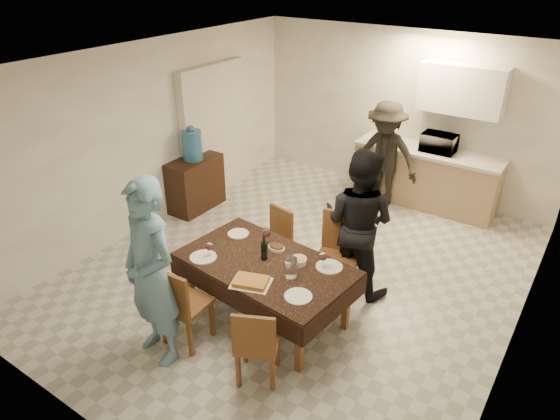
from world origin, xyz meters
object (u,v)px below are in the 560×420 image
at_px(microwave, 439,143).
at_px(person_far, 358,222).
at_px(person_near, 151,274).
at_px(person_kitchen, 384,156).
at_px(water_pitcher, 291,267).
at_px(water_jug, 192,145).
at_px(console, 196,184).
at_px(savoury_tart, 251,282).
at_px(wine_bottle, 264,248).
at_px(dining_table, 265,265).

relative_size(microwave, person_far, 0.28).
height_order(person_near, person_kitchen, person_near).
bearing_deg(microwave, water_pitcher, 86.48).
distance_m(water_jug, person_kitchen, 2.90).
distance_m(console, savoury_tart, 3.19).
xyz_separation_m(wine_bottle, water_pitcher, (0.40, -0.10, -0.04)).
distance_m(console, water_jug, 0.63).
xyz_separation_m(dining_table, person_near, (-0.55, -1.05, 0.28)).
xyz_separation_m(dining_table, person_far, (0.55, 1.05, 0.20)).
bearing_deg(microwave, console, 35.44).
bearing_deg(wine_bottle, microwave, 80.15).
distance_m(water_jug, person_near, 3.19).
bearing_deg(wine_bottle, savoury_tart, -70.77).
bearing_deg(water_pitcher, person_near, -131.99).
height_order(wine_bottle, person_near, person_near).
relative_size(water_jug, microwave, 0.89).
bearing_deg(person_far, savoury_tart, 72.48).
distance_m(dining_table, console, 2.89).
bearing_deg(water_pitcher, dining_table, 171.87).
xyz_separation_m(microwave, person_kitchen, (-0.66, -0.45, -0.21)).
bearing_deg(microwave, person_near, 76.55).
height_order(savoury_tart, microwave, microwave).
relative_size(water_jug, person_near, 0.23).
xyz_separation_m(wine_bottle, savoury_tart, (0.15, -0.43, -0.12)).
xyz_separation_m(microwave, person_near, (-1.13, -4.72, -0.09)).
bearing_deg(console, dining_table, -32.11).
distance_m(console, person_kitchen, 2.93).
relative_size(microwave, person_kitchen, 0.30).
bearing_deg(water_jug, water_pitcher, -29.54).
height_order(wine_bottle, water_pitcher, wine_bottle).
bearing_deg(savoury_tart, person_kitchen, 92.93).
bearing_deg(wine_bottle, person_far, 59.04).
bearing_deg(person_far, dining_table, 62.30).
distance_m(savoury_tart, microwave, 4.09).
bearing_deg(console, savoury_tart, -36.97).
relative_size(water_pitcher, person_kitchen, 0.12).
height_order(water_jug, microwave, water_jug).
bearing_deg(savoury_tart, water_pitcher, 52.85).
relative_size(water_jug, person_far, 0.25).
xyz_separation_m(water_pitcher, savoury_tart, (-0.25, -0.33, -0.08)).
relative_size(microwave, person_near, 0.26).
bearing_deg(dining_table, console, 153.72).
height_order(console, wine_bottle, wine_bottle).
height_order(savoury_tart, person_near, person_near).
xyz_separation_m(console, wine_bottle, (2.38, -1.48, 0.45)).
height_order(water_pitcher, person_far, person_far).
relative_size(dining_table, person_kitchen, 1.14).
bearing_deg(water_jug, console, 0.00).
bearing_deg(microwave, dining_table, 81.04).
bearing_deg(console, microwave, 35.44).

